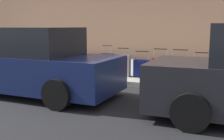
# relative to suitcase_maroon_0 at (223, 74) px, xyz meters

# --- Properties ---
(ground_plane) EXTENTS (40.00, 40.00, 0.00)m
(ground_plane) POSITION_rel_suitcase_maroon_0_xyz_m (4.21, 0.81, -0.40)
(ground_plane) COLOR black
(sidewalk_curb) EXTENTS (18.00, 5.00, 0.14)m
(sidewalk_curb) POSITION_rel_suitcase_maroon_0_xyz_m (4.21, -1.69, -0.33)
(sidewalk_curb) COLOR #9E9B93
(sidewalk_curb) RESTS_ON ground_plane
(suitcase_maroon_0) EXTENTS (0.46, 0.23, 0.81)m
(suitcase_maroon_0) POSITION_rel_suitcase_maroon_0_xyz_m (0.00, 0.00, 0.00)
(suitcase_maroon_0) COLOR maroon
(suitcase_maroon_0) RESTS_ON sidewalk_curb
(suitcase_olive_1) EXTENTS (0.42, 0.25, 0.85)m
(suitcase_olive_1) POSITION_rel_suitcase_maroon_0_xyz_m (0.55, 0.13, 0.00)
(suitcase_olive_1) COLOR #59601E
(suitcase_olive_1) RESTS_ON sidewalk_curb
(suitcase_teal_2) EXTENTS (0.48, 0.22, 0.90)m
(suitcase_teal_2) POSITION_rel_suitcase_maroon_0_xyz_m (1.12, 0.14, 0.04)
(suitcase_teal_2) COLOR #0F606B
(suitcase_teal_2) RESTS_ON sidewalk_curb
(suitcase_red_3) EXTENTS (0.46, 0.21, 0.91)m
(suitcase_red_3) POSITION_rel_suitcase_maroon_0_xyz_m (1.70, 0.11, 0.05)
(suitcase_red_3) COLOR red
(suitcase_red_3) RESTS_ON sidewalk_curb
(suitcase_navy_4) EXTENTS (0.49, 0.25, 0.81)m
(suitcase_navy_4) POSITION_rel_suitcase_maroon_0_xyz_m (2.28, 0.01, 0.01)
(suitcase_navy_4) COLOR navy
(suitcase_navy_4) RESTS_ON sidewalk_curb
(suitcase_silver_5) EXTENTS (0.44, 0.25, 0.89)m
(suitcase_silver_5) POSITION_rel_suitcase_maroon_0_xyz_m (2.86, 0.08, 0.08)
(suitcase_silver_5) COLOR #9EA0A8
(suitcase_silver_5) RESTS_ON sidewalk_curb
(suitcase_black_6) EXTENTS (0.42, 0.23, 0.96)m
(suitcase_black_6) POSITION_rel_suitcase_maroon_0_xyz_m (3.40, 0.12, 0.09)
(suitcase_black_6) COLOR black
(suitcase_black_6) RESTS_ON sidewalk_curb
(suitcase_maroon_7) EXTENTS (0.48, 0.21, 0.62)m
(suitcase_maroon_7) POSITION_rel_suitcase_maroon_0_xyz_m (3.95, 0.04, 0.02)
(suitcase_maroon_7) COLOR maroon
(suitcase_maroon_7) RESTS_ON sidewalk_curb
(suitcase_olive_8) EXTENTS (0.49, 0.24, 0.56)m
(suitcase_olive_8) POSITION_rel_suitcase_maroon_0_xyz_m (4.55, 0.04, -0.01)
(suitcase_olive_8) COLOR #59601E
(suitcase_olive_8) RESTS_ON sidewalk_curb
(suitcase_teal_9) EXTENTS (0.43, 0.26, 0.96)m
(suitcase_teal_9) POSITION_rel_suitcase_maroon_0_xyz_m (5.12, 0.08, 0.12)
(suitcase_teal_9) COLOR #0F606B
(suitcase_teal_9) RESTS_ON sidewalk_curb
(suitcase_red_10) EXTENTS (0.37, 0.24, 0.71)m
(suitcase_red_10) POSITION_rel_suitcase_maroon_0_xyz_m (5.64, -0.01, 0.07)
(suitcase_red_10) COLOR red
(suitcase_red_10) RESTS_ON sidewalk_curb
(fire_hydrant) EXTENTS (0.39, 0.21, 0.84)m
(fire_hydrant) POSITION_rel_suitcase_maroon_0_xyz_m (6.36, 0.06, 0.18)
(fire_hydrant) COLOR #D89E0C
(fire_hydrant) RESTS_ON sidewalk_curb
(bollard_post) EXTENTS (0.16, 0.16, 0.78)m
(bollard_post) POSITION_rel_suitcase_maroon_0_xyz_m (6.98, 0.21, 0.13)
(bollard_post) COLOR brown
(bollard_post) RESTS_ON sidewalk_curb
(parked_car_navy_1) EXTENTS (4.49, 2.00, 1.65)m
(parked_car_navy_1) POSITION_rel_suitcase_maroon_0_xyz_m (4.32, 2.60, 0.37)
(parked_car_navy_1) COLOR #141E4C
(parked_car_navy_1) RESTS_ON ground_plane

